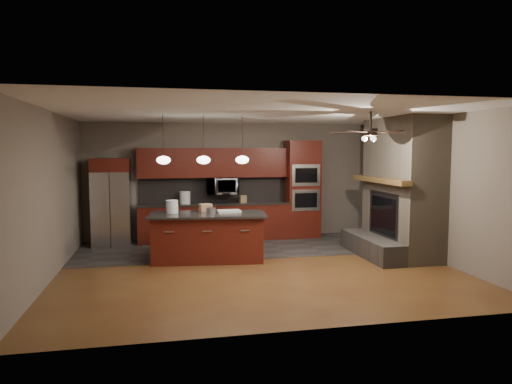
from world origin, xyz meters
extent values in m
plane|color=brown|center=(0.00, 0.00, 0.00)|extent=(7.00, 7.00, 0.00)
cube|color=white|center=(0.00, 0.00, 2.80)|extent=(7.00, 6.00, 0.02)
cube|color=#645D50|center=(0.00, 3.00, 1.40)|extent=(7.00, 0.02, 2.80)
cube|color=#645D50|center=(3.50, 0.00, 1.40)|extent=(0.02, 6.00, 2.80)
cube|color=#645D50|center=(-3.50, 0.00, 1.40)|extent=(0.02, 6.00, 2.80)
cube|color=#363330|center=(0.00, 1.80, 0.01)|extent=(7.00, 2.40, 0.01)
cube|color=#706350|center=(3.10, 0.40, 1.40)|extent=(0.80, 2.00, 2.80)
cube|color=#47413A|center=(2.45, 0.40, 0.20)|extent=(0.50, 2.00, 0.40)
cube|color=#2D2D30|center=(2.72, 0.40, 0.83)|extent=(0.05, 1.20, 0.95)
cube|color=black|center=(2.70, 0.40, 0.83)|extent=(0.02, 1.00, 0.75)
cube|color=brown|center=(2.60, 0.40, 1.55)|extent=(0.22, 2.10, 0.10)
cube|color=#53170F|center=(-0.48, 2.70, 0.43)|extent=(3.55, 0.60, 0.86)
cube|color=black|center=(-0.48, 2.70, 0.88)|extent=(3.59, 0.64, 0.04)
cube|color=black|center=(-0.48, 2.98, 1.20)|extent=(3.55, 0.03, 0.60)
cube|color=#53170F|center=(-0.48, 2.83, 1.85)|extent=(3.55, 0.35, 0.70)
cube|color=#53170F|center=(1.70, 2.70, 1.19)|extent=(0.80, 0.60, 2.38)
cube|color=silver|center=(1.70, 2.40, 0.95)|extent=(0.70, 0.03, 0.52)
cube|color=black|center=(1.70, 2.38, 0.95)|extent=(0.55, 0.02, 0.35)
cube|color=silver|center=(1.70, 2.40, 1.55)|extent=(0.70, 0.03, 0.52)
cube|color=black|center=(1.70, 2.38, 1.55)|extent=(0.55, 0.02, 0.35)
imported|color=silver|center=(-0.27, 2.75, 1.30)|extent=(0.73, 0.41, 0.50)
cube|color=silver|center=(-2.81, 2.62, 0.83)|extent=(0.83, 0.72, 1.67)
cube|color=#2D2D30|center=(-2.81, 2.26, 0.83)|extent=(0.02, 0.02, 1.65)
cube|color=silver|center=(-2.91, 2.25, 0.88)|extent=(0.03, 0.03, 0.83)
cube|color=silver|center=(-2.71, 2.25, 0.88)|extent=(0.03, 0.03, 0.83)
cube|color=#53170F|center=(-2.81, 2.62, 1.82)|extent=(0.83, 0.72, 0.30)
cube|color=#53170F|center=(-0.83, 0.74, 0.44)|extent=(2.18, 1.10, 0.88)
cube|color=black|center=(-0.83, 0.74, 0.90)|extent=(2.34, 1.27, 0.04)
cylinder|color=silver|center=(-1.50, 0.96, 1.05)|extent=(0.32, 0.32, 0.25)
cylinder|color=#A4A3A8|center=(-0.78, 0.67, 0.98)|extent=(0.21, 0.21, 0.12)
cube|color=silver|center=(-0.39, 0.83, 0.94)|extent=(0.45, 0.32, 0.04)
cube|color=#A87857|center=(-0.84, 1.08, 1.00)|extent=(0.27, 0.23, 0.15)
cylinder|color=silver|center=(-1.17, 2.70, 1.04)|extent=(0.28, 0.28, 0.29)
cube|color=#97734E|center=(0.21, 2.65, 0.99)|extent=(0.17, 0.15, 0.17)
cylinder|color=black|center=(-1.65, 0.70, 2.41)|extent=(0.01, 0.01, 0.78)
ellipsoid|color=white|center=(-1.65, 0.70, 1.96)|extent=(0.26, 0.26, 0.16)
cylinder|color=black|center=(-0.90, 0.70, 2.41)|extent=(0.01, 0.01, 0.78)
ellipsoid|color=white|center=(-0.90, 0.70, 1.96)|extent=(0.26, 0.26, 0.16)
cylinder|color=black|center=(-0.15, 0.70, 2.41)|extent=(0.01, 0.01, 0.78)
ellipsoid|color=white|center=(-0.15, 0.70, 1.96)|extent=(0.26, 0.26, 0.16)
cylinder|color=black|center=(1.80, -0.80, 2.65)|extent=(0.04, 0.04, 0.30)
cylinder|color=black|center=(1.80, -0.80, 2.45)|extent=(0.24, 0.24, 0.12)
cube|color=black|center=(2.18, -0.80, 2.45)|extent=(0.60, 0.12, 0.01)
cube|color=black|center=(1.92, -0.44, 2.45)|extent=(0.30, 0.61, 0.01)
cube|color=black|center=(1.49, -0.58, 2.45)|extent=(0.56, 0.45, 0.01)
cube|color=black|center=(1.49, -1.02, 2.45)|extent=(0.56, 0.45, 0.01)
cube|color=black|center=(1.92, -1.16, 2.45)|extent=(0.30, 0.61, 0.01)
camera|label=1|loc=(-1.69, -8.04, 2.13)|focal=32.00mm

